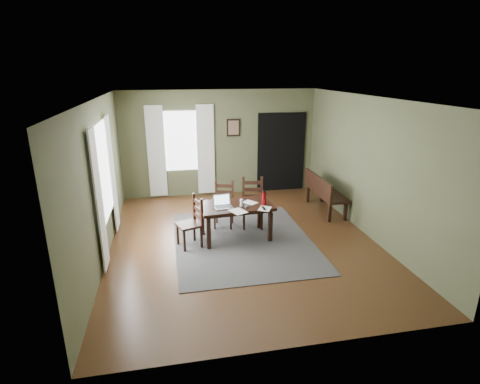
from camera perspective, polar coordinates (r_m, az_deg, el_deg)
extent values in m
cube|color=#492C16|center=(7.34, 0.45, -7.45)|extent=(5.00, 6.00, 0.01)
cube|color=#525738|center=(9.75, -3.07, 7.41)|extent=(5.00, 0.02, 2.70)
cube|color=#525738|center=(4.15, 8.87, -8.13)|extent=(5.00, 0.02, 2.70)
cube|color=#525738|center=(6.84, -20.52, 1.55)|extent=(0.02, 6.00, 2.70)
cube|color=#525738|center=(7.75, 18.95, 3.59)|extent=(0.02, 6.00, 2.70)
cube|color=white|center=(6.63, 0.51, 14.11)|extent=(5.00, 6.00, 0.02)
cube|color=#3E3E3E|center=(7.34, 0.45, -7.37)|extent=(2.60, 3.20, 0.01)
cube|color=black|center=(7.19, -0.69, -2.12)|extent=(1.45, 0.95, 0.06)
cube|color=black|center=(7.21, -0.69, -2.50)|extent=(1.29, 0.79, 0.05)
cube|color=black|center=(6.92, -4.80, -6.36)|extent=(0.08, 0.08, 0.59)
cube|color=black|center=(7.50, -5.78, -4.37)|extent=(0.08, 0.08, 0.59)
cube|color=black|center=(7.22, 4.62, -5.27)|extent=(0.08, 0.08, 0.59)
cube|color=black|center=(7.78, 2.96, -3.45)|extent=(0.08, 0.08, 0.59)
cube|color=black|center=(7.01, -7.79, -4.95)|extent=(0.53, 0.53, 0.04)
cube|color=black|center=(7.19, -9.48, -6.37)|extent=(0.05, 0.05, 0.41)
cube|color=black|center=(7.30, -7.00, -5.86)|extent=(0.05, 0.05, 0.41)
cube|color=black|center=(6.90, -8.48, -7.40)|extent=(0.05, 0.05, 0.41)
cube|color=black|center=(7.01, -5.90, -6.85)|extent=(0.05, 0.05, 0.41)
cube|color=black|center=(7.13, -7.03, -2.18)|extent=(0.06, 0.06, 0.52)
cube|color=black|center=(6.82, -5.85, -3.10)|extent=(0.06, 0.06, 0.52)
cube|color=black|center=(7.02, -6.41, -3.69)|extent=(0.12, 0.30, 0.07)
cube|color=black|center=(6.97, -6.45, -2.63)|extent=(0.12, 0.30, 0.07)
cube|color=black|center=(6.93, -6.49, -1.56)|extent=(0.12, 0.30, 0.07)
cube|color=black|center=(7.82, -2.51, -2.30)|extent=(0.51, 0.51, 0.04)
cube|color=black|center=(7.76, -3.86, -4.24)|extent=(0.05, 0.05, 0.41)
cube|color=black|center=(8.07, -3.55, -3.33)|extent=(0.05, 0.05, 0.41)
cube|color=black|center=(7.73, -1.38, -4.31)|extent=(0.05, 0.05, 0.41)
cube|color=black|center=(8.04, -1.17, -3.40)|extent=(0.05, 0.05, 0.41)
cube|color=black|center=(7.93, -3.67, 0.02)|extent=(0.05, 0.05, 0.51)
cube|color=black|center=(7.89, -1.11, -0.04)|extent=(0.05, 0.05, 0.51)
cube|color=black|center=(7.95, -2.38, -0.96)|extent=(0.30, 0.10, 0.07)
cube|color=black|center=(7.90, -2.39, -0.01)|extent=(0.30, 0.10, 0.07)
cube|color=black|center=(7.86, -2.41, 0.95)|extent=(0.30, 0.10, 0.07)
cube|color=black|center=(7.78, 1.95, -2.11)|extent=(0.53, 0.53, 0.04)
cube|color=black|center=(7.70, 0.63, -4.27)|extent=(0.05, 0.05, 0.44)
cube|color=black|center=(8.03, 0.59, -3.27)|extent=(0.05, 0.05, 0.44)
cube|color=black|center=(7.71, 3.34, -4.25)|extent=(0.05, 0.05, 0.44)
cube|color=black|center=(8.05, 3.19, -3.26)|extent=(0.05, 0.05, 0.44)
cube|color=black|center=(7.88, 0.52, 0.38)|extent=(0.06, 0.06, 0.56)
cube|color=black|center=(7.89, 3.32, 0.39)|extent=(0.06, 0.06, 0.56)
cube|color=black|center=(7.93, 1.91, -0.65)|extent=(0.33, 0.09, 0.08)
cube|color=black|center=(7.88, 1.92, 0.38)|extent=(0.33, 0.09, 0.08)
cube|color=black|center=(7.84, 1.93, 1.43)|extent=(0.33, 0.09, 0.08)
cube|color=black|center=(8.91, 12.99, -0.03)|extent=(0.49, 1.52, 0.07)
cube|color=black|center=(8.51, 15.76, -2.87)|extent=(0.07, 0.07, 0.42)
cube|color=black|center=(8.36, 13.49, -3.08)|extent=(0.07, 0.07, 0.42)
cube|color=black|center=(9.62, 12.35, -0.15)|extent=(0.07, 0.07, 0.42)
cube|color=black|center=(9.48, 10.30, -0.29)|extent=(0.07, 0.07, 0.42)
cube|color=black|center=(8.76, 11.79, 1.23)|extent=(0.05, 1.52, 0.37)
cube|color=#B7B7BC|center=(7.02, -2.54, -2.34)|extent=(0.37, 0.28, 0.02)
cube|color=#B7B7BC|center=(7.09, -2.83, -1.16)|extent=(0.34, 0.10, 0.22)
cube|color=silver|center=(7.08, -2.81, -1.18)|extent=(0.30, 0.08, 0.18)
cube|color=#3F3F42|center=(7.00, -2.51, -2.30)|extent=(0.30, 0.17, 0.00)
cube|color=#3F3F42|center=(7.03, 1.00, -2.23)|extent=(0.08, 0.11, 0.04)
cube|color=black|center=(6.97, 3.64, -2.50)|extent=(0.06, 0.18, 0.02)
cylinder|color=silver|center=(7.07, 0.24, -1.63)|extent=(0.08, 0.08, 0.14)
cylinder|color=#9E0C12|center=(7.17, 3.67, -0.95)|extent=(0.10, 0.10, 0.24)
cylinder|color=black|center=(7.12, 3.69, 0.13)|extent=(0.06, 0.06, 0.04)
cube|color=white|center=(6.98, 3.80, -2.54)|extent=(0.31, 0.34, 0.00)
cube|color=white|center=(7.29, 1.51, -1.60)|extent=(0.33, 0.34, 0.00)
cube|color=white|center=(6.84, -0.31, -2.96)|extent=(0.35, 0.39, 0.00)
cube|color=white|center=(7.00, -20.13, 2.81)|extent=(0.01, 1.30, 1.70)
cube|color=white|center=(9.62, -9.02, 7.67)|extent=(1.00, 0.01, 1.50)
cube|color=silver|center=(6.29, -20.66, -1.32)|extent=(0.03, 0.48, 2.30)
cube|color=silver|center=(7.84, -18.87, 2.63)|extent=(0.03, 0.48, 2.30)
cube|color=silver|center=(9.63, -12.64, 5.95)|extent=(0.44, 0.03, 2.30)
cube|color=silver|center=(9.68, -5.25, 6.37)|extent=(0.44, 0.03, 2.30)
cube|color=black|center=(9.71, -1.01, 9.78)|extent=(0.34, 0.03, 0.44)
cube|color=brown|center=(9.69, -1.00, 9.77)|extent=(0.27, 0.01, 0.36)
cube|color=black|center=(10.14, 6.30, 6.02)|extent=(1.30, 0.03, 2.10)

